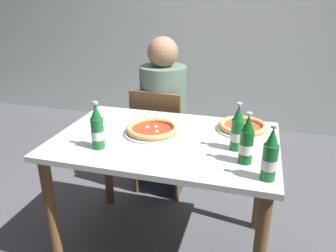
{
  "coord_description": "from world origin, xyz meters",
  "views": [
    {
      "loc": [
        0.45,
        -1.56,
        1.48
      ],
      "look_at": [
        0.0,
        0.05,
        0.8
      ],
      "focal_mm": 34.85,
      "sensor_mm": 36.0,
      "label": 1
    }
  ],
  "objects_px": {
    "diner_seated": "(163,120)",
    "beer_bottle_extra": "(97,129)",
    "chair_behind_table": "(161,135)",
    "beer_bottle_right": "(270,157)",
    "napkin_with_cutlery": "(115,118)",
    "pizza_margherita_near": "(152,130)",
    "dining_table_main": "(166,156)",
    "beer_bottle_center": "(237,130)",
    "beer_bottle_left": "(247,142)",
    "pizza_marinara_far": "(243,127)"
  },
  "relations": [
    {
      "from": "beer_bottle_left",
      "to": "beer_bottle_extra",
      "type": "bearing_deg",
      "value": -176.71
    },
    {
      "from": "chair_behind_table",
      "to": "napkin_with_cutlery",
      "type": "bearing_deg",
      "value": 70.66
    },
    {
      "from": "diner_seated",
      "to": "beer_bottle_left",
      "type": "distance_m",
      "value": 1.08
    },
    {
      "from": "diner_seated",
      "to": "beer_bottle_extra",
      "type": "xyz_separation_m",
      "value": [
        -0.08,
        -0.87,
        0.27
      ]
    },
    {
      "from": "pizza_margherita_near",
      "to": "beer_bottle_left",
      "type": "xyz_separation_m",
      "value": [
        0.52,
        -0.21,
        0.08
      ]
    },
    {
      "from": "chair_behind_table",
      "to": "beer_bottle_left",
      "type": "xyz_separation_m",
      "value": [
        0.65,
        -0.78,
        0.37
      ]
    },
    {
      "from": "dining_table_main",
      "to": "beer_bottle_right",
      "type": "distance_m",
      "value": 0.65
    },
    {
      "from": "chair_behind_table",
      "to": "napkin_with_cutlery",
      "type": "xyz_separation_m",
      "value": [
        -0.18,
        -0.4,
        0.27
      ]
    },
    {
      "from": "diner_seated",
      "to": "napkin_with_cutlery",
      "type": "bearing_deg",
      "value": -112.0
    },
    {
      "from": "chair_behind_table",
      "to": "beer_bottle_center",
      "type": "relative_size",
      "value": 3.44
    },
    {
      "from": "beer_bottle_extra",
      "to": "beer_bottle_left",
      "type": "bearing_deg",
      "value": 3.29
    },
    {
      "from": "dining_table_main",
      "to": "pizza_marinara_far",
      "type": "relative_size",
      "value": 4.02
    },
    {
      "from": "chair_behind_table",
      "to": "beer_bottle_center",
      "type": "height_order",
      "value": "beer_bottle_center"
    },
    {
      "from": "beer_bottle_left",
      "to": "beer_bottle_right",
      "type": "xyz_separation_m",
      "value": [
        0.1,
        -0.13,
        0.0
      ]
    },
    {
      "from": "pizza_margherita_near",
      "to": "beer_bottle_center",
      "type": "distance_m",
      "value": 0.49
    },
    {
      "from": "diner_seated",
      "to": "beer_bottle_center",
      "type": "distance_m",
      "value": 0.96
    },
    {
      "from": "dining_table_main",
      "to": "beer_bottle_right",
      "type": "relative_size",
      "value": 4.86
    },
    {
      "from": "pizza_margherita_near",
      "to": "pizza_marinara_far",
      "type": "height_order",
      "value": "same"
    },
    {
      "from": "diner_seated",
      "to": "dining_table_main",
      "type": "bearing_deg",
      "value": -72.4
    },
    {
      "from": "dining_table_main",
      "to": "chair_behind_table",
      "type": "distance_m",
      "value": 0.66
    },
    {
      "from": "beer_bottle_left",
      "to": "diner_seated",
      "type": "bearing_deg",
      "value": 127.8
    },
    {
      "from": "beer_bottle_left",
      "to": "napkin_with_cutlery",
      "type": "bearing_deg",
      "value": 155.54
    },
    {
      "from": "diner_seated",
      "to": "pizza_margherita_near",
      "type": "height_order",
      "value": "diner_seated"
    },
    {
      "from": "diner_seated",
      "to": "pizza_marinara_far",
      "type": "xyz_separation_m",
      "value": [
        0.61,
        -0.44,
        0.19
      ]
    },
    {
      "from": "beer_bottle_center",
      "to": "dining_table_main",
      "type": "bearing_deg",
      "value": 173.95
    },
    {
      "from": "pizza_marinara_far",
      "to": "beer_bottle_center",
      "type": "relative_size",
      "value": 1.21
    },
    {
      "from": "beer_bottle_right",
      "to": "beer_bottle_extra",
      "type": "relative_size",
      "value": 1.0
    },
    {
      "from": "dining_table_main",
      "to": "pizza_marinara_far",
      "type": "height_order",
      "value": "pizza_marinara_far"
    },
    {
      "from": "diner_seated",
      "to": "beer_bottle_right",
      "type": "distance_m",
      "value": 1.24
    },
    {
      "from": "beer_bottle_left",
      "to": "beer_bottle_center",
      "type": "height_order",
      "value": "same"
    },
    {
      "from": "beer_bottle_center",
      "to": "beer_bottle_right",
      "type": "bearing_deg",
      "value": -58.86
    },
    {
      "from": "beer_bottle_center",
      "to": "napkin_with_cutlery",
      "type": "height_order",
      "value": "beer_bottle_center"
    },
    {
      "from": "beer_bottle_extra",
      "to": "beer_bottle_center",
      "type": "bearing_deg",
      "value": 14.14
    },
    {
      "from": "dining_table_main",
      "to": "chair_behind_table",
      "type": "bearing_deg",
      "value": 109.4
    },
    {
      "from": "diner_seated",
      "to": "pizza_marinara_far",
      "type": "relative_size",
      "value": 4.05
    },
    {
      "from": "beer_bottle_left",
      "to": "beer_bottle_center",
      "type": "bearing_deg",
      "value": 112.07
    },
    {
      "from": "beer_bottle_center",
      "to": "napkin_with_cutlery",
      "type": "relative_size",
      "value": 1.24
    },
    {
      "from": "beer_bottle_center",
      "to": "pizza_marinara_far",
      "type": "bearing_deg",
      "value": 86.42
    },
    {
      "from": "beer_bottle_left",
      "to": "beer_bottle_center",
      "type": "distance_m",
      "value": 0.14
    },
    {
      "from": "chair_behind_table",
      "to": "beer_bottle_left",
      "type": "bearing_deg",
      "value": 134.23
    },
    {
      "from": "chair_behind_table",
      "to": "beer_bottle_right",
      "type": "xyz_separation_m",
      "value": [
        0.75,
        -0.9,
        0.37
      ]
    },
    {
      "from": "pizza_marinara_far",
      "to": "chair_behind_table",
      "type": "bearing_deg",
      "value": 147.8
    },
    {
      "from": "beer_bottle_right",
      "to": "pizza_marinara_far",
      "type": "bearing_deg",
      "value": 104.77
    },
    {
      "from": "chair_behind_table",
      "to": "diner_seated",
      "type": "bearing_deg",
      "value": -91.76
    },
    {
      "from": "beer_bottle_left",
      "to": "pizza_margherita_near",
      "type": "bearing_deg",
      "value": 158.01
    },
    {
      "from": "dining_table_main",
      "to": "beer_bottle_center",
      "type": "height_order",
      "value": "beer_bottle_center"
    },
    {
      "from": "dining_table_main",
      "to": "beer_bottle_right",
      "type": "xyz_separation_m",
      "value": [
        0.53,
        -0.29,
        0.22
      ]
    },
    {
      "from": "chair_behind_table",
      "to": "diner_seated",
      "type": "height_order",
      "value": "diner_seated"
    },
    {
      "from": "pizza_marinara_far",
      "to": "napkin_with_cutlery",
      "type": "relative_size",
      "value": 1.5
    },
    {
      "from": "pizza_marinara_far",
      "to": "beer_bottle_right",
      "type": "relative_size",
      "value": 1.21
    }
  ]
}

